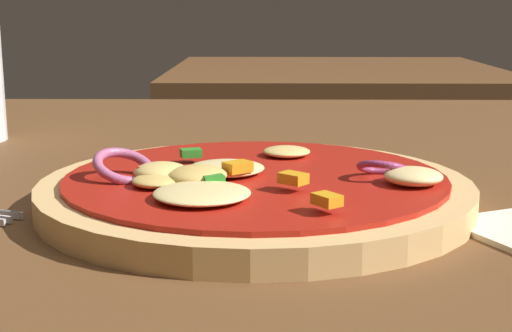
# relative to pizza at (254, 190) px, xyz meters

# --- Properties ---
(dining_table) EXTENTS (1.26, 1.08, 0.03)m
(dining_table) POSITION_rel_pizza_xyz_m (-0.05, -0.03, -0.02)
(dining_table) COLOR brown
(dining_table) RESTS_ON ground
(pizza) EXTENTS (0.26, 0.26, 0.04)m
(pizza) POSITION_rel_pizza_xyz_m (0.00, 0.00, 0.00)
(pizza) COLOR tan
(pizza) RESTS_ON dining_table
(background_table) EXTENTS (0.62, 0.58, 0.03)m
(background_table) POSITION_rel_pizza_xyz_m (0.14, 1.01, -0.02)
(background_table) COLOR brown
(background_table) RESTS_ON ground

